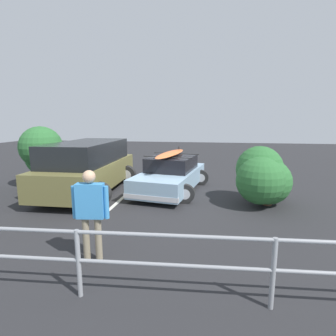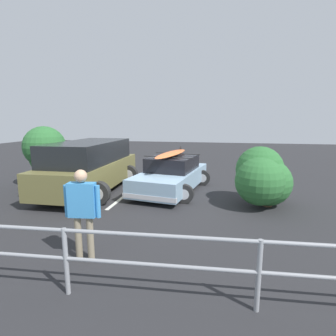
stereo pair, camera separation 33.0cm
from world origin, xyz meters
name	(u,v)px [view 1 (the left image)]	position (x,y,z in m)	size (l,w,h in m)	color
ground_plane	(160,192)	(0.00, 0.00, -0.01)	(44.00, 44.00, 0.02)	#28282B
parking_stripe	(133,189)	(1.10, -0.24, 0.00)	(4.85, 0.12, 0.00)	silver
sedan_car	(171,174)	(-0.34, -0.28, 0.60)	(2.70, 4.19, 1.53)	#8CADC6
suv_car	(88,166)	(2.54, 0.33, 0.92)	(2.73, 5.00, 1.79)	brown
person_bystander	(91,208)	(0.34, 4.77, 1.01)	(0.65, 0.25, 1.68)	gray
railing_fence	(78,251)	(0.10, 5.72, 0.71)	(10.80, 0.77, 1.02)	gray
bush_near_left	(264,177)	(-3.33, 0.85, 0.84)	(1.76, 1.99, 1.76)	brown
bush_near_right	(46,157)	(4.52, -0.18, 1.14)	(1.75, 1.70, 2.32)	brown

